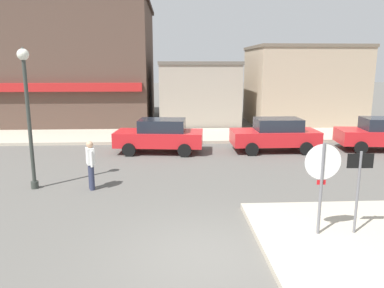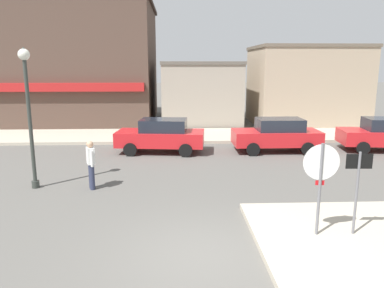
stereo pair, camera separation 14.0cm
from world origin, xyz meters
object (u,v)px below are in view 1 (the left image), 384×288
object	(u,v)px
lamp_post	(27,99)
parked_car_second	(275,134)
one_way_sign	(358,184)
pedestrian_crossing_near	(91,164)
parked_car_third	(383,134)
stop_sign	(322,177)
parked_car_nearest	(160,135)

from	to	relation	value
lamp_post	parked_car_second	xyz separation A→B (m)	(9.37, 4.95, -2.15)
one_way_sign	lamp_post	bearing A→B (deg)	154.82
pedestrian_crossing_near	parked_car_third	bearing A→B (deg)	21.83
one_way_sign	pedestrian_crossing_near	size ratio (longest dim) A/B	1.30
stop_sign	parked_car_third	xyz separation A→B (m)	(6.58, 8.97, -0.71)
one_way_sign	parked_car_second	world-z (taller)	one_way_sign
parked_car_third	pedestrian_crossing_near	xyz separation A→B (m)	(-12.59, -5.05, 0.06)
lamp_post	pedestrian_crossing_near	bearing A→B (deg)	-5.71
lamp_post	parked_car_third	world-z (taller)	lamp_post
parked_car_second	parked_car_third	xyz separation A→B (m)	(5.12, -0.10, 0.00)
lamp_post	pedestrian_crossing_near	xyz separation A→B (m)	(1.90, -0.19, -2.09)
one_way_sign	parked_car_third	xyz separation A→B (m)	(5.72, 8.98, -0.52)
one_way_sign	parked_car_nearest	size ratio (longest dim) A/B	0.50
parked_car_nearest	pedestrian_crossing_near	xyz separation A→B (m)	(-2.07, -5.19, 0.06)
lamp_post	parked_car_second	bearing A→B (deg)	27.86
parked_car_nearest	parked_car_third	bearing A→B (deg)	-0.77
stop_sign	parked_car_second	bearing A→B (deg)	80.84
lamp_post	parked_car_nearest	distance (m)	6.74
lamp_post	parked_car_second	size ratio (longest dim) A/B	1.13
parked_car_third	parked_car_second	bearing A→B (deg)	178.89
one_way_sign	parked_car_third	world-z (taller)	one_way_sign
parked_car_second	stop_sign	bearing A→B (deg)	-99.16
lamp_post	pedestrian_crossing_near	size ratio (longest dim) A/B	2.82
stop_sign	parked_car_second	world-z (taller)	stop_sign
one_way_sign	stop_sign	bearing A→B (deg)	179.64
stop_sign	pedestrian_crossing_near	bearing A→B (deg)	146.82
parked_car_nearest	parked_car_second	world-z (taller)	same
parked_car_third	pedestrian_crossing_near	world-z (taller)	pedestrian_crossing_near
lamp_post	parked_car_nearest	xyz separation A→B (m)	(3.98, 5.00, -2.15)
stop_sign	parked_car_nearest	xyz separation A→B (m)	(-3.93, 9.12, -0.71)
parked_car_second	pedestrian_crossing_near	world-z (taller)	pedestrian_crossing_near
stop_sign	lamp_post	bearing A→B (deg)	152.50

